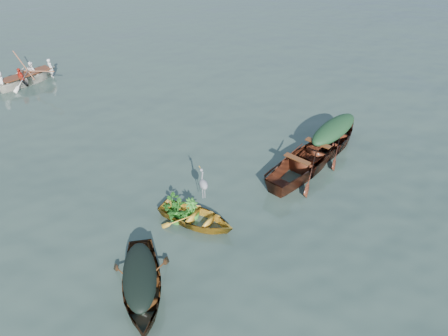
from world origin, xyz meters
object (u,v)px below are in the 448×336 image
object	(u,v)px
yellow_dinghy	(196,223)
heron	(204,188)
dark_covered_boat	(143,294)
open_wooden_boat	(305,171)
green_tarp_boat	(330,149)
rowed_boat	(29,83)

from	to	relation	value
yellow_dinghy	heron	distance (m)	0.99
heron	dark_covered_boat	bearing A→B (deg)	-177.48
heron	open_wooden_boat	bearing A→B (deg)	-31.35
green_tarp_boat	rowed_boat	size ratio (longest dim) A/B	1.20
yellow_dinghy	rowed_boat	bearing A→B (deg)	67.90
yellow_dinghy	open_wooden_boat	size ratio (longest dim) A/B	0.55
yellow_dinghy	heron	world-z (taller)	heron
rowed_boat	heron	bearing A→B (deg)	175.23
yellow_dinghy	open_wooden_boat	world-z (taller)	open_wooden_boat
rowed_boat	open_wooden_boat	bearing A→B (deg)	-168.63
yellow_dinghy	open_wooden_boat	bearing A→B (deg)	-26.90
yellow_dinghy	dark_covered_boat	size ratio (longest dim) A/B	0.75
open_wooden_boat	rowed_boat	world-z (taller)	open_wooden_boat
dark_covered_boat	open_wooden_boat	distance (m)	6.72
open_wooden_boat	heron	distance (m)	3.87
dark_covered_boat	heron	xyz separation A→B (m)	(2.27, 2.31, 0.83)
dark_covered_boat	open_wooden_boat	bearing A→B (deg)	37.19
yellow_dinghy	rowed_boat	xyz separation A→B (m)	(-4.39, 11.47, 0.00)
green_tarp_boat	rowed_boat	distance (m)	13.70
green_tarp_boat	open_wooden_boat	world-z (taller)	open_wooden_boat
yellow_dinghy	open_wooden_boat	distance (m)	4.24
open_wooden_boat	heron	size ratio (longest dim) A/B	5.52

